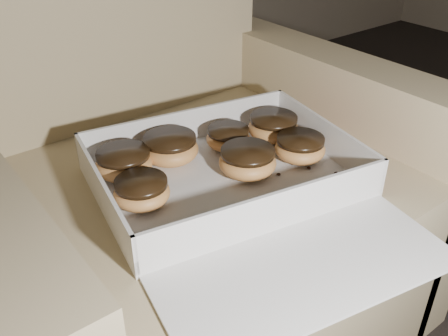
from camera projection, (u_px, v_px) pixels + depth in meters
name	position (u px, v px, depth m)	size (l,w,h in m)	color
armchair	(184.00, 207.00, 0.98)	(0.83, 0.70, 0.87)	#90815C
bakery_box	(238.00, 188.00, 0.81)	(0.50, 0.55, 0.07)	silver
donut_a	(273.00, 127.00, 0.95)	(0.10, 0.10, 0.05)	#D48E4A
donut_b	(228.00, 137.00, 0.92)	(0.08, 0.08, 0.04)	#D48E4A
donut_c	(142.00, 191.00, 0.77)	(0.09, 0.09, 0.04)	#D48E4A
donut_d	(170.00, 148.00, 0.88)	(0.10, 0.10, 0.05)	#D48E4A
donut_e	(248.00, 161.00, 0.84)	(0.10, 0.10, 0.05)	#D48E4A
donut_f	(300.00, 148.00, 0.88)	(0.09, 0.09, 0.05)	#D48E4A
donut_g	(124.00, 163.00, 0.83)	(0.10, 0.10, 0.05)	#D48E4A
crumb_a	(279.00, 174.00, 0.85)	(0.01, 0.01, 0.00)	black
crumb_b	(292.00, 164.00, 0.88)	(0.01, 0.01, 0.00)	black
crumb_c	(309.00, 168.00, 0.87)	(0.01, 0.01, 0.00)	black
crumb_d	(336.00, 173.00, 0.85)	(0.01, 0.01, 0.00)	black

